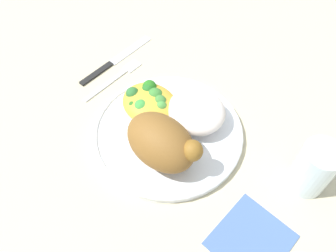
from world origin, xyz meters
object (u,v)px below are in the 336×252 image
Objects in this scene: roasted_chicken at (162,142)px; mac_cheese_with_broccoli at (149,102)px; rice_pile at (196,111)px; plate at (168,132)px; knife at (111,63)px; fork at (116,78)px; water_glass at (314,168)px; napkin at (251,240)px.

roasted_chicken is 1.23× the size of mac_cheese_with_broccoli.
mac_cheese_with_broccoli is at bearing -152.80° from rice_pile.
plate reaches higher than knife.
knife is (-0.04, 0.02, 0.00)m from fork.
roasted_chicken is 0.09m from rice_pile.
napkin is at bearing -94.48° from water_glass.
knife is at bearing 165.73° from napkin.
rice_pile is 0.20m from water_glass.
rice_pile is at bearing 66.50° from plate.
rice_pile is at bearing 5.31° from fork.
fork is 1.57× the size of water_glass.
mac_cheese_with_broccoli is at bearing -15.08° from knife.
fork is at bearing 159.13° from roasted_chicken.
fork is at bearing -174.69° from rice_pile.
plate reaches higher than napkin.
fork is 1.36× the size of napkin.
fork is (-0.20, 0.07, -0.05)m from roasted_chicken.
plate is 0.07m from roasted_chicken.
napkin is (0.19, -0.10, -0.04)m from rice_pile.
roasted_chicken is at bearing -147.56° from water_glass.
water_glass is at bearing 85.52° from napkin.
napkin is at bearing -28.48° from rice_pile.
rice_pile is at bearing 27.20° from mac_cheese_with_broccoli.
plate is 1.81× the size of fork.
rice_pile is at bearing 151.52° from napkin.
plate is 0.17m from fork.
napkin is (0.38, -0.08, -0.00)m from fork.
plate is 2.03× the size of roasted_chicken.
mac_cheese_with_broccoli is 0.72× the size of fork.
roasted_chicken is (0.03, -0.04, 0.05)m from plate.
fork is (-0.11, 0.02, -0.03)m from mac_cheese_with_broccoli.
rice_pile reaches higher than knife.
mac_cheese_with_broccoli is at bearing 146.27° from roasted_chicken.
water_glass reaches higher than fork.
mac_cheese_with_broccoli is 0.12m from fork.
rice_pile is (0.02, 0.05, 0.03)m from plate.
roasted_chicken is 0.89× the size of fork.
plate is at bearing -10.23° from fork.
fork is at bearing 169.77° from plate.
plate reaches higher than fork.
rice_pile is 0.08m from mac_cheese_with_broccoli.
fork is 0.75× the size of knife.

